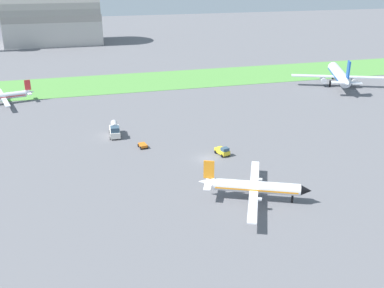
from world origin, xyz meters
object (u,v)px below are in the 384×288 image
object	(u,v)px
airplane_parked_jet_far	(339,75)
airplane_taxiing_turboprop	(3,96)
baggage_cart_midfield	(143,145)
fuel_truck_by_runway	(115,130)
pushback_tug_near_gate	(223,151)
airplane_foreground_turboprop	(254,187)

from	to	relation	value
airplane_parked_jet_far	airplane_taxiing_turboprop	bearing A→B (deg)	107.94
baggage_cart_midfield	fuel_truck_by_runway	size ratio (longest dim) A/B	0.40
airplane_taxiing_turboprop	pushback_tug_near_gate	size ratio (longest dim) A/B	5.35
airplane_taxiing_turboprop	fuel_truck_by_runway	bearing A→B (deg)	115.50
airplane_taxiing_turboprop	fuel_truck_by_runway	distance (m)	46.49
airplane_parked_jet_far	airplane_foreground_turboprop	distance (m)	88.43
pushback_tug_near_gate	fuel_truck_by_runway	size ratio (longest dim) A/B	0.60
pushback_tug_near_gate	baggage_cart_midfield	xyz separation A→B (m)	(-16.15, 8.72, -0.34)
baggage_cart_midfield	airplane_parked_jet_far	bearing A→B (deg)	-72.90
airplane_parked_jet_far	pushback_tug_near_gate	xyz separation A→B (m)	(-57.49, -45.67, -3.13)
airplane_taxiing_turboprop	pushback_tug_near_gate	distance (m)	74.11
airplane_foreground_turboprop	baggage_cart_midfield	bearing A→B (deg)	141.41
pushback_tug_near_gate	airplane_parked_jet_far	bearing A→B (deg)	113.07
airplane_taxiing_turboprop	baggage_cart_midfield	bearing A→B (deg)	113.83
airplane_parked_jet_far	fuel_truck_by_runway	bearing A→B (deg)	131.77
pushback_tug_near_gate	airplane_foreground_turboprop	bearing A→B (deg)	-19.01
airplane_taxiing_turboprop	airplane_foreground_turboprop	distance (m)	89.36
airplane_foreground_turboprop	airplane_taxiing_turboprop	bearing A→B (deg)	147.86
airplane_parked_jet_far	baggage_cart_midfield	distance (m)	82.47
airplane_taxiing_turboprop	pushback_tug_near_gate	xyz separation A→B (m)	(50.61, -54.12, -1.43)
pushback_tug_near_gate	baggage_cart_midfield	world-z (taller)	pushback_tug_near_gate
pushback_tug_near_gate	baggage_cart_midfield	distance (m)	18.36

